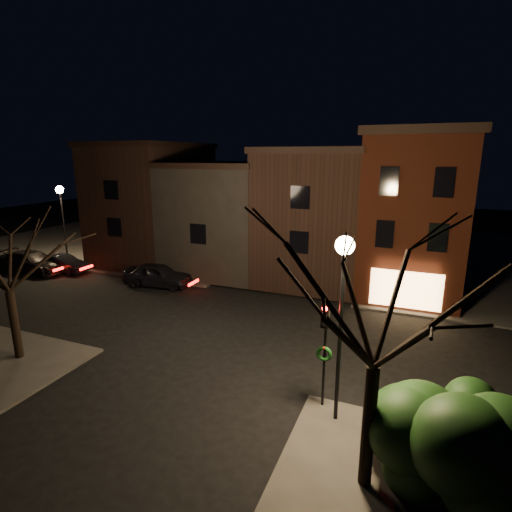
{
  "coord_description": "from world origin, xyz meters",
  "views": [
    {
      "loc": [
        8.16,
        -18.26,
        9.02
      ],
      "look_at": [
        -0.45,
        3.07,
        3.2
      ],
      "focal_mm": 28.0,
      "sensor_mm": 36.0,
      "label": 1
    }
  ],
  "objects_px": {
    "traffic_signal": "(325,339)",
    "bare_tree_right": "(381,277)",
    "parked_car_a": "(158,275)",
    "bare_tree_left": "(2,243)",
    "parked_car_c": "(32,262)",
    "parked_car_b": "(63,264)",
    "street_lamp_near": "(343,280)",
    "street_lamp_far": "(61,203)",
    "evergreen_bush": "(448,440)"
  },
  "relations": [
    {
      "from": "bare_tree_left",
      "to": "parked_car_b",
      "type": "bearing_deg",
      "value": 129.92
    },
    {
      "from": "street_lamp_near",
      "to": "street_lamp_far",
      "type": "xyz_separation_m",
      "value": [
        -25.2,
        12.2,
        0.0
      ]
    },
    {
      "from": "bare_tree_right",
      "to": "parked_car_b",
      "type": "xyz_separation_m",
      "value": [
        -24.96,
        12.8,
        -5.47
      ]
    },
    {
      "from": "street_lamp_near",
      "to": "bare_tree_right",
      "type": "relative_size",
      "value": 0.76
    },
    {
      "from": "street_lamp_far",
      "to": "bare_tree_right",
      "type": "xyz_separation_m",
      "value": [
        26.5,
        -14.7,
        0.97
      ]
    },
    {
      "from": "evergreen_bush",
      "to": "street_lamp_far",
      "type": "bearing_deg",
      "value": 153.52
    },
    {
      "from": "parked_car_c",
      "to": "bare_tree_right",
      "type": "bearing_deg",
      "value": -115.01
    },
    {
      "from": "parked_car_a",
      "to": "street_lamp_near",
      "type": "bearing_deg",
      "value": -132.48
    },
    {
      "from": "traffic_signal",
      "to": "street_lamp_near",
      "type": "bearing_deg",
      "value": -39.37
    },
    {
      "from": "parked_car_a",
      "to": "bare_tree_left",
      "type": "bearing_deg",
      "value": 174.19
    },
    {
      "from": "evergreen_bush",
      "to": "parked_car_c",
      "type": "distance_m",
      "value": 31.27
    },
    {
      "from": "traffic_signal",
      "to": "bare_tree_right",
      "type": "bearing_deg",
      "value": -57.59
    },
    {
      "from": "parked_car_a",
      "to": "parked_car_b",
      "type": "distance_m",
      "value": 9.11
    },
    {
      "from": "parked_car_b",
      "to": "parked_car_c",
      "type": "bearing_deg",
      "value": 113.76
    },
    {
      "from": "bare_tree_left",
      "to": "parked_car_b",
      "type": "distance_m",
      "value": 15.49
    },
    {
      "from": "bare_tree_left",
      "to": "parked_car_a",
      "type": "distance_m",
      "value": 12.06
    },
    {
      "from": "street_lamp_far",
      "to": "traffic_signal",
      "type": "relative_size",
      "value": 1.6
    },
    {
      "from": "bare_tree_right",
      "to": "bare_tree_left",
      "type": "bearing_deg",
      "value": 174.47
    },
    {
      "from": "bare_tree_right",
      "to": "bare_tree_left",
      "type": "xyz_separation_m",
      "value": [
        -15.5,
        1.5,
        -0.71
      ]
    },
    {
      "from": "bare_tree_left",
      "to": "parked_car_b",
      "type": "relative_size",
      "value": 1.82
    },
    {
      "from": "street_lamp_far",
      "to": "bare_tree_right",
      "type": "height_order",
      "value": "bare_tree_right"
    },
    {
      "from": "traffic_signal",
      "to": "bare_tree_right",
      "type": "distance_m",
      "value": 4.87
    },
    {
      "from": "bare_tree_right",
      "to": "bare_tree_left",
      "type": "distance_m",
      "value": 15.59
    },
    {
      "from": "evergreen_bush",
      "to": "street_lamp_near",
      "type": "bearing_deg",
      "value": 148.78
    },
    {
      "from": "bare_tree_left",
      "to": "street_lamp_far",
      "type": "bearing_deg",
      "value": 129.81
    },
    {
      "from": "bare_tree_left",
      "to": "evergreen_bush",
      "type": "bearing_deg",
      "value": -3.27
    },
    {
      "from": "parked_car_a",
      "to": "parked_car_c",
      "type": "bearing_deg",
      "value": 86.49
    },
    {
      "from": "bare_tree_left",
      "to": "street_lamp_near",
      "type": "bearing_deg",
      "value": 4.03
    },
    {
      "from": "evergreen_bush",
      "to": "parked_car_a",
      "type": "height_order",
      "value": "evergreen_bush"
    },
    {
      "from": "bare_tree_left",
      "to": "parked_car_c",
      "type": "relative_size",
      "value": 1.3
    },
    {
      "from": "traffic_signal",
      "to": "bare_tree_left",
      "type": "xyz_separation_m",
      "value": [
        -13.6,
        -1.49,
        2.63
      ]
    },
    {
      "from": "parked_car_a",
      "to": "evergreen_bush",
      "type": "bearing_deg",
      "value": -131.83
    },
    {
      "from": "parked_car_a",
      "to": "parked_car_b",
      "type": "bearing_deg",
      "value": 81.31
    },
    {
      "from": "street_lamp_far",
      "to": "evergreen_bush",
      "type": "height_order",
      "value": "street_lamp_far"
    },
    {
      "from": "street_lamp_near",
      "to": "parked_car_c",
      "type": "relative_size",
      "value": 1.13
    },
    {
      "from": "bare_tree_left",
      "to": "parked_car_b",
      "type": "height_order",
      "value": "bare_tree_left"
    },
    {
      "from": "traffic_signal",
      "to": "parked_car_a",
      "type": "xyz_separation_m",
      "value": [
        -13.95,
        9.64,
        -1.98
      ]
    },
    {
      "from": "bare_tree_left",
      "to": "bare_tree_right",
      "type": "bearing_deg",
      "value": -5.53
    },
    {
      "from": "street_lamp_near",
      "to": "bare_tree_left",
      "type": "xyz_separation_m",
      "value": [
        -14.2,
        -1.0,
        0.25
      ]
    },
    {
      "from": "street_lamp_far",
      "to": "evergreen_bush",
      "type": "xyz_separation_m",
      "value": [
        28.5,
        -14.2,
        -3.45
      ]
    },
    {
      "from": "street_lamp_far",
      "to": "parked_car_c",
      "type": "distance_m",
      "value": 5.25
    },
    {
      "from": "bare_tree_right",
      "to": "evergreen_bush",
      "type": "relative_size",
      "value": 2.33
    },
    {
      "from": "traffic_signal",
      "to": "evergreen_bush",
      "type": "height_order",
      "value": "traffic_signal"
    },
    {
      "from": "parked_car_b",
      "to": "street_lamp_far",
      "type": "bearing_deg",
      "value": 38.62
    },
    {
      "from": "street_lamp_near",
      "to": "evergreen_bush",
      "type": "height_order",
      "value": "street_lamp_near"
    },
    {
      "from": "parked_car_a",
      "to": "parked_car_c",
      "type": "xyz_separation_m",
      "value": [
        -11.28,
        -0.81,
        0.01
      ]
    },
    {
      "from": "traffic_signal",
      "to": "parked_car_c",
      "type": "bearing_deg",
      "value": 160.72
    },
    {
      "from": "street_lamp_near",
      "to": "parked_car_c",
      "type": "bearing_deg",
      "value": 160.16
    },
    {
      "from": "traffic_signal",
      "to": "parked_car_c",
      "type": "xyz_separation_m",
      "value": [
        -25.24,
        8.83,
        -1.97
      ]
    },
    {
      "from": "parked_car_a",
      "to": "parked_car_c",
      "type": "height_order",
      "value": "parked_car_c"
    }
  ]
}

